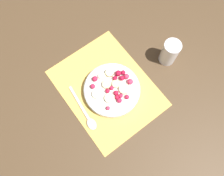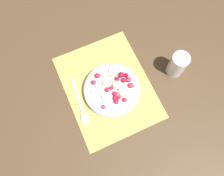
# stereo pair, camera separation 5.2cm
# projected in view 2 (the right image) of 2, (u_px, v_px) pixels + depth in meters

# --- Properties ---
(ground_plane) EXTENTS (3.00, 3.00, 0.00)m
(ground_plane) POSITION_uv_depth(u_px,v_px,m) (108.00, 87.00, 0.80)
(ground_plane) COLOR #4C3823
(placemat) EXTENTS (0.38, 0.30, 0.01)m
(placemat) POSITION_uv_depth(u_px,v_px,m) (108.00, 87.00, 0.80)
(placemat) COLOR #E0B251
(placemat) RESTS_ON ground_plane
(fruit_bowl) EXTENTS (0.20, 0.20, 0.05)m
(fruit_bowl) POSITION_uv_depth(u_px,v_px,m) (112.00, 89.00, 0.77)
(fruit_bowl) COLOR silver
(fruit_bowl) RESTS_ON placemat
(spoon) EXTENTS (0.18, 0.04, 0.01)m
(spoon) POSITION_uv_depth(u_px,v_px,m) (82.00, 111.00, 0.76)
(spoon) COLOR silver
(spoon) RESTS_ON placemat
(drinking_glass) EXTENTS (0.06, 0.06, 0.10)m
(drinking_glass) POSITION_uv_depth(u_px,v_px,m) (177.00, 65.00, 0.77)
(drinking_glass) COLOR white
(drinking_glass) RESTS_ON ground_plane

